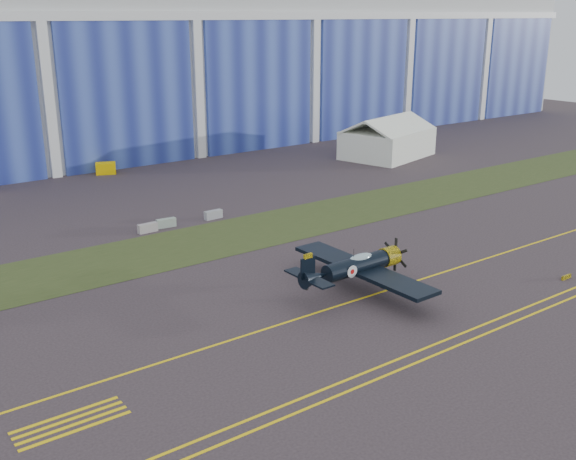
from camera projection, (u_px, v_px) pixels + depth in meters
ground at (264, 295)px, 52.32m from camera, size 260.00×260.00×0.00m
grass_median at (180, 247)px, 63.07m from camera, size 260.00×10.00×0.02m
taxiway_centreline at (303, 317)px, 48.48m from camera, size 200.00×0.20×0.02m
edge_line_near at (397, 371)px, 41.18m from camera, size 80.00×0.20×0.02m
edge_line_far at (386, 364)px, 41.95m from camera, size 80.00×0.20×0.02m
hold_short_ladder at (71, 422)px, 35.97m from camera, size 6.00×2.40×0.02m
guard_board_right at (566, 277)px, 55.43m from camera, size 1.20×0.15×0.35m
warbird at (356, 266)px, 52.26m from camera, size 11.70×14.03×4.10m
tent at (388, 136)px, 102.02m from camera, size 15.58×13.04×6.26m
tug at (106, 168)px, 91.80m from camera, size 3.06×2.51×1.54m
barrier_a at (148, 228)px, 67.24m from camera, size 2.02×0.67×0.90m
barrier_b at (166, 223)px, 68.84m from camera, size 2.05×0.80×0.90m
barrier_c at (213, 215)px, 71.69m from camera, size 2.02×0.67×0.90m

